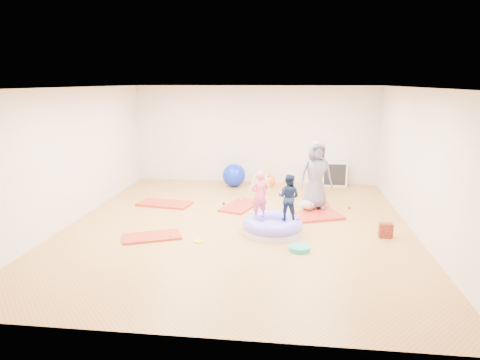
# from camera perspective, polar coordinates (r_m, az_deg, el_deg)

# --- Properties ---
(room) EXTENTS (7.01, 8.01, 2.81)m
(room) POSITION_cam_1_polar(r_m,az_deg,el_deg) (8.56, -0.24, 2.81)
(room) COLOR #BC8641
(room) RESTS_ON ground
(gym_mat_front_left) EXTENTS (1.21, 0.92, 0.05)m
(gym_mat_front_left) POSITION_cam_1_polar(r_m,az_deg,el_deg) (8.41, -11.70, -7.40)
(gym_mat_front_left) COLOR red
(gym_mat_front_left) RESTS_ON ground
(gym_mat_mid_left) EXTENTS (1.34, 0.81, 0.05)m
(gym_mat_mid_left) POSITION_cam_1_polar(r_m,az_deg,el_deg) (10.52, -10.00, -3.12)
(gym_mat_mid_left) COLOR red
(gym_mat_mid_left) RESTS_ON ground
(gym_mat_center_back) EXTENTS (0.96, 1.33, 0.05)m
(gym_mat_center_back) POSITION_cam_1_polar(r_m,az_deg,el_deg) (10.20, 0.07, -3.45)
(gym_mat_center_back) COLOR red
(gym_mat_center_back) RESTS_ON ground
(gym_mat_right) EXTENTS (1.48, 1.11, 0.06)m
(gym_mat_right) POSITION_cam_1_polar(r_m,az_deg,el_deg) (9.51, 9.50, -4.84)
(gym_mat_right) COLOR red
(gym_mat_right) RESTS_ON ground
(gym_mat_rear_right) EXTENTS (0.68, 1.26, 0.05)m
(gym_mat_rear_right) POSITION_cam_1_polar(r_m,az_deg,el_deg) (10.15, 10.12, -3.73)
(gym_mat_rear_right) COLOR red
(gym_mat_rear_right) RESTS_ON ground
(inflatable_cushion) EXTENTS (1.18, 1.18, 0.37)m
(inflatable_cushion) POSITION_cam_1_polar(r_m,az_deg,el_deg) (8.45, 4.37, -6.16)
(inflatable_cushion) COLOR silver
(inflatable_cushion) RESTS_ON ground
(child_pink) EXTENTS (0.41, 0.38, 0.94)m
(child_pink) POSITION_cam_1_polar(r_m,az_deg,el_deg) (8.30, 2.56, -1.67)
(child_pink) COLOR #E6567A
(child_pink) RESTS_ON inflatable_cushion
(child_navy) EXTENTS (0.53, 0.47, 0.91)m
(child_navy) POSITION_cam_1_polar(r_m,az_deg,el_deg) (8.24, 6.50, -1.98)
(child_navy) COLOR #13203E
(child_navy) RESTS_ON inflatable_cushion
(adult_caregiver) EXTENTS (0.87, 0.68, 1.57)m
(adult_caregiver) POSITION_cam_1_polar(r_m,az_deg,el_deg) (9.89, 10.07, 0.67)
(adult_caregiver) COLOR slate
(adult_caregiver) RESTS_ON gym_mat_rear_right
(infant) EXTENTS (0.39, 0.40, 0.23)m
(infant) POSITION_cam_1_polar(r_m,az_deg,el_deg) (9.88, 9.05, -3.29)
(infant) COLOR #9AAECF
(infant) RESTS_ON gym_mat_rear_right
(ball_pit_balls) EXTENTS (3.68, 2.84, 0.07)m
(ball_pit_balls) POSITION_cam_1_polar(r_m,az_deg,el_deg) (9.79, 4.85, -4.15)
(ball_pit_balls) COLOR #C33209
(ball_pit_balls) RESTS_ON ground
(exercise_ball_blue) EXTENTS (0.65, 0.65, 0.65)m
(exercise_ball_blue) POSITION_cam_1_polar(r_m,az_deg,el_deg) (12.08, -0.81, 0.64)
(exercise_ball_blue) COLOR #0B24C5
(exercise_ball_blue) RESTS_ON ground
(exercise_ball_orange) EXTENTS (0.38, 0.38, 0.38)m
(exercise_ball_orange) POSITION_cam_1_polar(r_m,az_deg,el_deg) (12.05, 3.82, -0.07)
(exercise_ball_orange) COLOR orange
(exercise_ball_orange) RESTS_ON ground
(infant_play_gym) EXTENTS (0.60, 0.57, 0.46)m
(infant_play_gym) POSITION_cam_1_polar(r_m,az_deg,el_deg) (11.48, 2.71, -0.13)
(infant_play_gym) COLOR silver
(infant_play_gym) RESTS_ON ground
(cube_shelf) EXTENTS (0.70, 0.34, 0.70)m
(cube_shelf) POSITION_cam_1_polar(r_m,az_deg,el_deg) (12.48, 12.46, 0.84)
(cube_shelf) COLOR silver
(cube_shelf) RESTS_ON ground
(balance_disc) EXTENTS (0.38, 0.38, 0.08)m
(balance_disc) POSITION_cam_1_polar(r_m,az_deg,el_deg) (7.70, 7.92, -9.02)
(balance_disc) COLOR teal
(balance_disc) RESTS_ON ground
(backpack) EXTENTS (0.25, 0.15, 0.29)m
(backpack) POSITION_cam_1_polar(r_m,az_deg,el_deg) (8.66, 18.86, -6.39)
(backpack) COLOR red
(backpack) RESTS_ON ground
(yellow_toy) EXTENTS (0.18, 0.18, 0.03)m
(yellow_toy) POSITION_cam_1_polar(r_m,az_deg,el_deg) (8.07, -5.52, -8.14)
(yellow_toy) COLOR #D5E213
(yellow_toy) RESTS_ON ground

